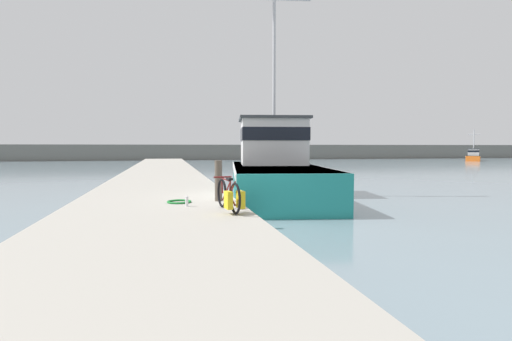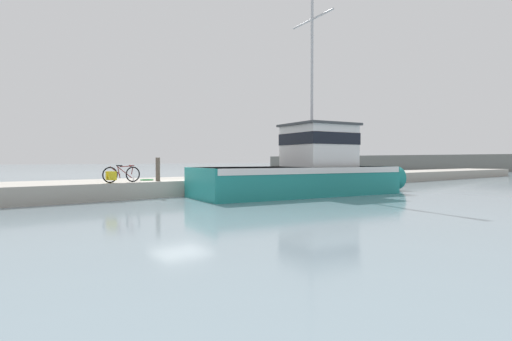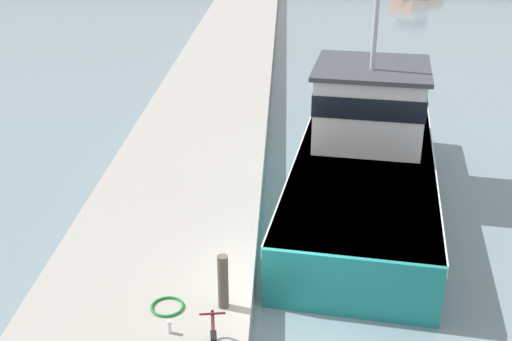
% 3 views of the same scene
% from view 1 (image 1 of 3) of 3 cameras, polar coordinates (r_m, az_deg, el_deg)
% --- Properties ---
extents(ground_plane, '(320.00, 320.00, 0.00)m').
position_cam_1_polar(ground_plane, '(11.84, 0.15, -7.44)').
color(ground_plane, gray).
extents(dock_pier, '(4.41, 80.00, 0.75)m').
position_cam_1_polar(dock_pier, '(11.49, -14.11, -5.98)').
color(dock_pier, '#A39E93').
rests_on(dock_pier, ground_plane).
extents(far_shoreline, '(180.00, 5.00, 2.61)m').
position_cam_1_polar(far_shoreline, '(77.39, 12.20, 2.63)').
color(far_shoreline, slate).
rests_on(far_shoreline, ground_plane).
extents(fishing_boat_main, '(5.23, 12.56, 10.55)m').
position_cam_1_polar(fishing_boat_main, '(17.92, 2.67, 0.31)').
color(fishing_boat_main, teal).
rests_on(fishing_boat_main, ground_plane).
extents(boat_orange_near, '(4.74, 4.53, 2.47)m').
position_cam_1_polar(boat_orange_near, '(54.96, 0.77, 2.08)').
color(boat_orange_near, orange).
rests_on(boat_orange_near, ground_plane).
extents(boat_red_outer, '(5.02, 5.27, 4.98)m').
position_cam_1_polar(boat_red_outer, '(72.25, 28.62, 1.80)').
color(boat_red_outer, orange).
rests_on(boat_red_outer, ground_plane).
extents(bicycle_touring, '(0.57, 1.77, 0.77)m').
position_cam_1_polar(bicycle_touring, '(9.10, -3.71, -3.70)').
color(bicycle_touring, black).
rests_on(bicycle_touring, dock_pier).
extents(mooring_post, '(0.20, 0.20, 1.11)m').
position_cam_1_polar(mooring_post, '(10.92, -5.38, -1.46)').
color(mooring_post, '#51473D').
rests_on(mooring_post, dock_pier).
extents(hose_coil, '(0.64, 0.64, 0.05)m').
position_cam_1_polar(hose_coil, '(10.80, -10.93, -4.39)').
color(hose_coil, '#197A2D').
rests_on(hose_coil, dock_pier).
extents(water_bottle_on_curb, '(0.08, 0.08, 0.25)m').
position_cam_1_polar(water_bottle_on_curb, '(10.07, -9.85, -4.37)').
color(water_bottle_on_curb, silver).
rests_on(water_bottle_on_curb, dock_pier).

